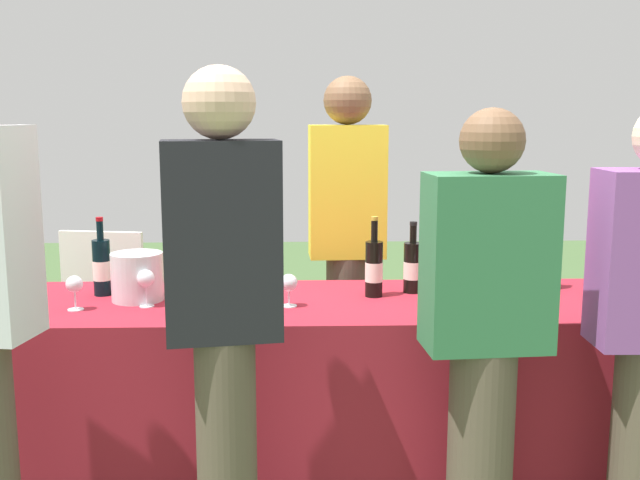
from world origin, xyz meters
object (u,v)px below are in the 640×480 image
Objects in this scene: guest_1 at (224,307)px; wine_glass_1 at (146,280)px; wine_bottle_2 at (413,267)px; menu_board at (105,320)px; wine_bottle_1 at (374,268)px; guest_2 at (485,328)px; wine_glass_3 at (289,284)px; wine_bottle_0 at (102,267)px; wine_bottle_3 at (548,265)px; ice_bucket at (137,277)px; wine_glass_2 at (175,288)px; wine_glass_0 at (74,286)px; server_pouring at (347,236)px; wine_glass_4 at (441,283)px.

wine_glass_1 is at bearing 113.96° from guest_1.
wine_bottle_2 reaches higher than menu_board.
wine_bottle_1 reaches higher than wine_glass_1.
guest_2 is at bearing -79.14° from wine_bottle_2.
wine_glass_3 is 0.82m from guest_2.
menu_board is (-0.20, 0.75, -0.44)m from wine_bottle_0.
wine_bottle_3 is at bearing 8.87° from wine_glass_1.
ice_bucket is at bearing 150.38° from guest_2.
guest_2 reaches higher than menu_board.
wine_bottle_3 reaches higher than wine_glass_3.
ice_bucket is (-0.19, 0.21, 0.00)m from wine_glass_2.
wine_bottle_3 is at bearing 13.77° from wine_glass_3.
ice_bucket is (-1.74, -0.15, -0.01)m from wine_bottle_3.
guest_1 is at bearing -39.21° from wine_glass_0.
guest_2 is (0.86, 0.06, -0.10)m from guest_1.
wine_glass_1 is 0.09× the size of server_pouring.
wine_bottle_1 is 0.20× the size of guest_1.
wine_bottle_2 reaches higher than wine_glass_2.
wine_bottle_2 is 1.05× the size of wine_bottle_3.
guest_1 is 0.87m from guest_2.
wine_bottle_2 is (1.31, 0.01, -0.01)m from wine_bottle_0.
wine_bottle_1 is 0.30m from wine_glass_4.
wine_bottle_2 is at bearing 0.47° from wine_bottle_0.
wine_bottle_2 is 0.32× the size of menu_board.
guest_1 is at bearing 67.02° from server_pouring.
guest_2 reaches higher than wine_bottle_3.
wine_glass_1 is (-1.68, -0.26, 0.00)m from wine_bottle_3.
wine_glass_1 is (0.22, -0.20, -0.01)m from wine_bottle_0.
wine_glass_2 is at bearing -40.36° from wine_bottle_0.
wine_bottle_0 is at bearing 23.50° from server_pouring.
wine_bottle_1 is at bearing -158.75° from wine_bottle_2.
wine_glass_1 is 0.66m from guest_1.
wine_bottle_2 is 1.00m from wine_glass_2.
guest_1 is at bearing -57.78° from ice_bucket.
wine_bottle_0 is at bearing -65.27° from menu_board.
wine_bottle_2 is at bearing 23.13° from wine_glass_3.
wine_bottle_3 is at bearing 28.36° from wine_glass_4.
wine_glass_1 is at bearing -56.22° from menu_board.
wine_glass_3 is at bearing 60.64° from guest_1.
guest_2 is (0.31, -0.64, -0.07)m from wine_bottle_1.
wine_glass_3 is 0.60m from wine_glass_4.
guest_2 is at bearing -19.83° from wine_glass_2.
wine_glass_2 is 0.15× the size of menu_board.
wine_glass_1 is at bearing 179.12° from wine_glass_4.
wine_glass_3 is at bearing 2.16° from wine_glass_0.
guest_2 is at bearing -25.69° from wine_bottle_0.
ice_bucket is (-0.06, 0.11, -0.01)m from wine_glass_1.
guest_2 is (1.44, -0.69, -0.07)m from wine_bottle_0.
guest_2 is 1.65× the size of menu_board.
wine_bottle_3 is at bearing 1.88° from wine_bottle_0.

